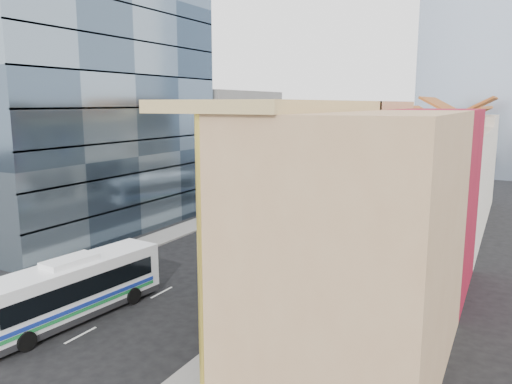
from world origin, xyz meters
The scene contains 13 objects.
ground centered at (0.00, 0.00, 0.00)m, with size 200.00×200.00×0.00m, color black.
sidewalk_right centered at (8.50, 22.00, 0.07)m, with size 3.00×90.00×0.15m, color slate.
sidewalk_left centered at (-8.50, 22.00, 0.07)m, with size 3.00×90.00×0.15m, color slate.
shophouse_tan centered at (14.00, 5.00, 6.00)m, with size 8.00×14.00×12.00m, color tan.
shophouse_red centered at (14.00, 17.00, 6.00)m, with size 8.00×10.00×12.00m, color maroon.
shophouse_cream_near centered at (14.00, 26.50, 5.00)m, with size 8.00×9.00×10.00m, color silver.
shophouse_cream_mid centered at (14.00, 35.50, 5.00)m, with size 8.00×9.00×10.00m, color silver.
shophouse_cream_far centered at (14.00, 46.00, 5.50)m, with size 8.00×12.00×11.00m, color silver.
office_tower centered at (-17.00, 19.00, 15.00)m, with size 12.00×26.00×30.00m, color #384959.
office_block_far centered at (-16.00, 42.00, 7.00)m, with size 10.00×18.00×14.00m, color gray.
bus_left_near centered at (-2.00, 2.37, 1.85)m, with size 2.71×11.56×3.71m, color white, non-canonical shape.
bus_left_far centered at (-2.00, 32.34, 1.84)m, with size 2.69×11.48×3.68m, color white, non-canonical shape.
bus_right centered at (5.50, 15.01, 1.81)m, with size 2.64×11.27×3.61m, color silver, non-canonical shape.
Camera 1 is at (20.07, -16.96, 12.36)m, focal length 35.00 mm.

